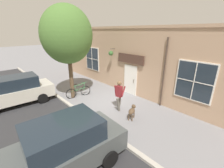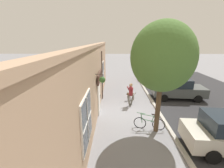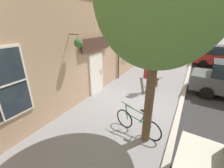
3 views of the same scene
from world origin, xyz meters
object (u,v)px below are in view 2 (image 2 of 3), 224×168
Objects in this scene: parked_car_mid_block at (177,88)px; street_tree_by_curb at (163,59)px; pedestrian_walking at (131,92)px; dog_on_leash at (131,95)px; parked_car_far_end at (156,73)px; leaning_bicycle at (149,123)px.

street_tree_by_curb is at bearing -122.14° from parked_car_mid_block.
pedestrian_walking is at bearing 107.82° from street_tree_by_curb.
dog_on_leash is at bearing 82.76° from pedestrian_walking.
dog_on_leash is 0.16× the size of street_tree_by_curb.
parked_car_far_end is (4.09, 7.93, -0.20)m from pedestrian_walking.
leaning_bicycle is 0.39× the size of parked_car_far_end.
pedestrian_walking is at bearing -159.75° from parked_car_mid_block.
dog_on_leash is at bearing -120.02° from parked_car_far_end.
parked_car_mid_block is at bearing 54.00° from leaning_bicycle.
street_tree_by_curb reaches higher than dog_on_leash.
street_tree_by_curb reaches higher than parked_car_mid_block.
pedestrian_walking is 0.40× the size of parked_car_mid_block.
leaning_bicycle is at bearing -106.83° from parked_car_far_end.
pedestrian_walking is 0.40× the size of parked_car_far_end.
parked_car_mid_block is at bearing -89.30° from parked_car_far_end.
leaning_bicycle is at bearing -82.26° from dog_on_leash.
parked_car_far_end is at bearing 73.17° from leaning_bicycle.
parked_car_mid_block is (3.45, 4.75, 0.50)m from leaning_bicycle.
street_tree_by_curb is (0.95, -4.46, 3.53)m from dog_on_leash.
street_tree_by_curb is 3.39× the size of leaning_bicycle.
street_tree_by_curb is at bearing -24.69° from leaning_bicycle.
street_tree_by_curb is at bearing -72.18° from pedestrian_walking.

